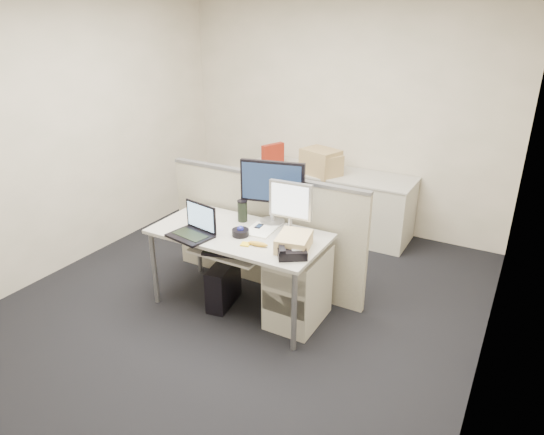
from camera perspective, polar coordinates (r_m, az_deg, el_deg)
The scene contains 27 objects.
floor at distance 4.49m, azimuth -3.68°, elevation -10.28°, with size 4.00×4.50×0.01m, color black.
wall_back at distance 5.88m, azimuth 8.15°, elevation 11.89°, with size 4.00×0.02×2.70m, color beige.
wall_left at distance 5.26m, azimuth -22.98°, elevation 9.04°, with size 0.02×4.50×2.70m, color beige.
wall_right at distance 3.32m, azimuth 26.09°, elevation 1.13°, with size 0.02×4.50×2.70m, color beige.
desk at distance 4.17m, azimuth -3.91°, elevation -2.55°, with size 1.50×0.75×0.73m.
keyboard_tray at distance 4.05m, azimuth -5.27°, elevation -4.07°, with size 0.62×0.32×0.02m, color #B9B6AD.
drawer_pedestal at distance 4.12m, azimuth 3.10°, elevation -8.16°, with size 0.40×0.55×0.65m, color #AAA695.
cubicle_partition at distance 4.56m, azimuth -0.83°, elevation -1.75°, with size 2.00×0.06×1.10m, color #AEA98E.
back_counter at distance 5.86m, azimuth 6.46°, elevation 1.86°, with size 2.00×0.60×0.72m, color #AAA695.
monitor_main at distance 4.21m, azimuth 0.05°, elevation 2.96°, with size 0.57×0.22×0.57m, color black.
monitor_small at distance 4.01m, azimuth 2.20°, elevation 1.00°, with size 0.37×0.19×0.46m, color #B7B7BC.
laptop at distance 4.04m, azimuth -9.71°, elevation -0.59°, with size 0.35×0.26×0.26m, color black.
trackball at distance 4.06m, azimuth -3.73°, elevation -1.78°, with size 0.14×0.14×0.06m, color black.
desk_phone at distance 3.71m, azimuth 2.36°, elevation -4.14°, with size 0.22×0.18×0.07m, color black.
paper_stack at distance 4.16m, azimuth -1.30°, elevation -1.47°, with size 0.22×0.29×0.01m, color white.
sticky_pad at distance 3.91m, azimuth -3.15°, elevation -3.16°, with size 0.07×0.07×0.01m, color yellow.
travel_mug at distance 4.32m, azimuth -3.49°, elevation 0.71°, with size 0.09×0.09×0.18m, color black.
banana at distance 3.88m, azimuth -1.66°, elevation -3.12°, with size 0.17×0.04×0.04m, color gold.
cellphone at distance 4.22m, azimuth -1.55°, elevation -1.09°, with size 0.05×0.10×0.01m, color black.
manila_folders at distance 3.82m, azimuth 2.58°, elevation -2.88°, with size 0.24×0.31×0.12m, color tan.
keyboard at distance 3.99m, azimuth -5.01°, elevation -4.16°, with size 0.44×0.16×0.02m, color black.
pc_tower_desk at distance 4.42m, azimuth -5.75°, elevation -7.85°, with size 0.17×0.42×0.39m, color black.
pc_tower_spare_dark at distance 6.44m, azimuth -1.86°, elevation 2.67°, with size 0.19×0.48×0.45m, color black.
pc_tower_spare_silver at distance 6.62m, azimuth -4.53°, elevation 3.18°, with size 0.19×0.48×0.45m, color #B7B7BC.
cardboard_box_left at distance 5.61m, azimuth 5.73°, elevation 6.46°, with size 0.41×0.30×0.30m, color tan.
cardboard_box_right at distance 5.60m, azimuth 6.19°, elevation 6.16°, with size 0.36×0.28×0.26m, color tan.
red_binder at distance 5.90m, azimuth 0.10°, elevation 7.30°, with size 0.07×0.30×0.28m, color maroon.
Camera 1 is at (2.08, -3.14, 2.45)m, focal length 32.00 mm.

